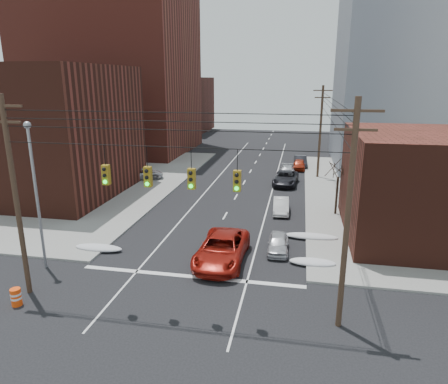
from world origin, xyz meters
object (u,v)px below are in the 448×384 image
at_px(red_pickup, 222,249).
at_px(parked_car_e, 299,165).
at_px(parked_car_a, 278,243).
at_px(lot_car_a, 76,194).
at_px(parked_car_b, 281,206).
at_px(construction_barrel, 16,297).
at_px(parked_car_f, 300,161).
at_px(lot_car_c, 56,192).
at_px(parked_car_c, 286,178).
at_px(lot_car_d, 88,171).
at_px(parked_car_d, 287,171).
at_px(lot_car_b, 143,173).

distance_m(red_pickup, parked_car_e, 29.69).
xyz_separation_m(parked_car_a, lot_car_a, (-20.22, 8.08, 0.25)).
xyz_separation_m(parked_car_b, lot_car_a, (-19.97, -0.52, 0.21)).
height_order(parked_car_e, construction_barrel, parked_car_e).
bearing_deg(construction_barrel, parked_car_f, 69.07).
xyz_separation_m(red_pickup, lot_car_c, (-18.74, 10.22, 0.03)).
relative_size(parked_car_c, parked_car_e, 1.39).
bearing_deg(red_pickup, parked_car_e, 81.58).
bearing_deg(lot_car_c, red_pickup, -111.22).
relative_size(parked_car_c, lot_car_d, 1.33).
height_order(parked_car_a, lot_car_c, lot_car_c).
bearing_deg(construction_barrel, lot_car_a, 111.32).
bearing_deg(lot_car_a, parked_car_e, -38.48).
height_order(parked_car_a, parked_car_d, parked_car_d).
bearing_deg(parked_car_f, parked_car_e, -99.77).
distance_m(parked_car_f, lot_car_b, 21.55).
xyz_separation_m(parked_car_d, lot_car_b, (-16.84, -5.05, 0.16)).
distance_m(parked_car_d, lot_car_b, 17.58).
bearing_deg(construction_barrel, parked_car_a, 35.77).
relative_size(parked_car_c, parked_car_f, 1.21).
height_order(red_pickup, lot_car_d, red_pickup).
height_order(parked_car_e, parked_car_f, parked_car_f).
bearing_deg(lot_car_b, red_pickup, -170.26).
height_order(parked_car_b, lot_car_c, lot_car_c).
height_order(parked_car_c, parked_car_e, parked_car_c).
bearing_deg(lot_car_b, construction_barrel, 163.44).
bearing_deg(parked_car_f, lot_car_a, -140.60).
bearing_deg(parked_car_c, lot_car_d, -172.37).
xyz_separation_m(parked_car_c, lot_car_a, (-19.97, -10.54, 0.09)).
bearing_deg(parked_car_c, parked_car_b, -85.85).
bearing_deg(parked_car_f, construction_barrel, -115.32).
bearing_deg(red_pickup, lot_car_b, 124.95).
relative_size(parked_car_c, lot_car_b, 1.15).
distance_m(parked_car_a, parked_car_f, 28.80).
bearing_deg(parked_car_b, parked_car_d, 86.98).
height_order(parked_car_d, parked_car_e, parked_car_e).
height_order(parked_car_a, lot_car_d, lot_car_d).
xyz_separation_m(parked_car_b, parked_car_c, (0.00, 10.02, 0.12)).
height_order(red_pickup, lot_car_b, red_pickup).
height_order(parked_car_a, parked_car_b, parked_car_b).
height_order(parked_car_d, construction_barrel, parked_car_d).
bearing_deg(lot_car_c, construction_barrel, -145.47).
bearing_deg(lot_car_a, parked_car_d, -43.81).
xyz_separation_m(parked_car_a, parked_car_f, (1.35, 28.76, 0.14)).
bearing_deg(parked_car_c, parked_car_a, -85.07).
distance_m(lot_car_a, lot_car_c, 2.08).
distance_m(lot_car_a, lot_car_b, 10.03).
bearing_deg(red_pickup, lot_car_d, 137.13).
bearing_deg(parked_car_d, lot_car_b, -165.65).
xyz_separation_m(parked_car_a, construction_barrel, (-13.32, -9.60, -0.11)).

